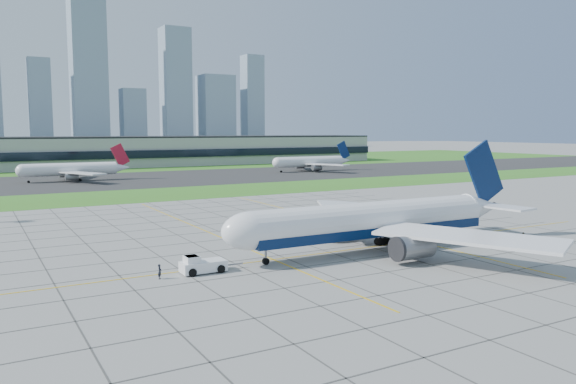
# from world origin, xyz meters

# --- Properties ---
(ground) EXTENTS (1400.00, 1400.00, 0.00)m
(ground) POSITION_xyz_m (0.00, 0.00, 0.00)
(ground) COLOR #9C9C97
(ground) RESTS_ON ground
(grass_median) EXTENTS (700.00, 35.00, 0.04)m
(grass_median) POSITION_xyz_m (0.00, 90.00, 0.02)
(grass_median) COLOR #3C7521
(grass_median) RESTS_ON ground
(asphalt_taxiway) EXTENTS (700.00, 75.00, 0.04)m
(asphalt_taxiway) POSITION_xyz_m (0.00, 145.00, 0.03)
(asphalt_taxiway) COLOR #383838
(asphalt_taxiway) RESTS_ON ground
(grass_far) EXTENTS (700.00, 145.00, 0.04)m
(grass_far) POSITION_xyz_m (0.00, 255.00, 0.02)
(grass_far) COLOR #3C7521
(grass_far) RESTS_ON ground
(apron_markings) EXTENTS (120.00, 130.00, 0.03)m
(apron_markings) POSITION_xyz_m (0.43, 11.09, 0.02)
(apron_markings) COLOR #474744
(apron_markings) RESTS_ON ground
(terminal) EXTENTS (260.00, 43.00, 15.80)m
(terminal) POSITION_xyz_m (40.00, 229.87, 7.89)
(terminal) COLOR #B7B7B2
(terminal) RESTS_ON ground
(city_skyline) EXTENTS (523.00, 32.40, 160.00)m
(city_skyline) POSITION_xyz_m (-8.71, 520.00, 59.09)
(city_skyline) COLOR #7F94A7
(city_skyline) RESTS_ON ground
(airliner) EXTENTS (55.17, 55.93, 17.37)m
(airliner) POSITION_xyz_m (6.71, -4.43, 4.75)
(airliner) COLOR white
(airliner) RESTS_ON ground
(pushback_tug) EXTENTS (8.80, 3.14, 2.45)m
(pushback_tug) POSITION_xyz_m (-22.08, -4.00, 1.09)
(pushback_tug) COLOR white
(pushback_tug) RESTS_ON ground
(crew_near) EXTENTS (0.75, 0.85, 1.94)m
(crew_near) POSITION_xyz_m (-27.84, -4.37, 0.97)
(crew_near) COLOR black
(crew_near) RESTS_ON ground
(crew_far) EXTENTS (1.05, 0.95, 1.78)m
(crew_far) POSITION_xyz_m (32.93, -11.97, 0.89)
(crew_far) COLOR black
(crew_far) RESTS_ON ground
(distant_jet_1) EXTENTS (38.57, 42.66, 14.08)m
(distant_jet_1) POSITION_xyz_m (-14.79, 149.03, 4.49)
(distant_jet_1) COLOR white
(distant_jet_1) RESTS_ON ground
(distant_jet_2) EXTENTS (39.98, 42.66, 14.08)m
(distant_jet_2) POSITION_xyz_m (90.16, 148.08, 4.49)
(distant_jet_2) COLOR white
(distant_jet_2) RESTS_ON ground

